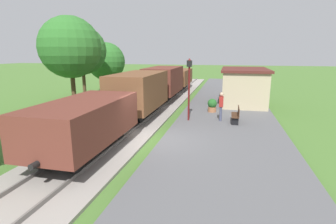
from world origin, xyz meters
The scene contains 14 objects.
ground_plane centered at (0.00, 0.00, 0.00)m, with size 160.00×160.00×0.00m, color #47702D.
platform_slab centered at (3.20, 0.00, 0.12)m, with size 6.00×60.00×0.25m, color #565659.
track_ballast centered at (-2.40, 0.00, 0.06)m, with size 3.80×60.00×0.12m, color gray.
rail_near centered at (-1.68, 0.00, 0.19)m, with size 0.07×60.00×0.14m, color slate.
rail_far centered at (-3.12, 0.00, 0.19)m, with size 0.07×60.00×0.14m, color slate.
freight_train centered at (-2.40, 7.75, 1.55)m, with size 2.50×26.00×2.72m.
station_hut centered at (4.40, 10.16, 1.65)m, with size 3.50×5.80×2.78m.
bench_near_hut centered at (3.74, 3.98, 0.72)m, with size 0.42×1.50×0.91m.
person_waiting centered at (2.84, 4.22, 1.18)m, with size 0.24×0.38×1.71m.
potted_planter centered at (2.19, 6.46, 0.72)m, with size 0.64×0.64×0.92m.
lamp_post_near centered at (0.94, 3.87, 2.80)m, with size 0.28×0.28×3.70m.
tree_trackside_mid centered at (-6.52, 3.56, 4.55)m, with size 3.82×3.82×6.48m.
tree_trackside_far centered at (-8.99, 9.00, 4.42)m, with size 4.07×4.07×6.47m.
tree_field_left centered at (-9.41, 14.24, 3.32)m, with size 3.94×3.94×5.30m.
Camera 1 is at (3.19, -11.26, 4.27)m, focal length 27.79 mm.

